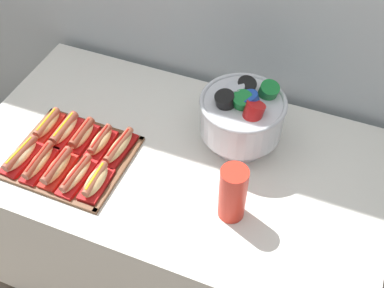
# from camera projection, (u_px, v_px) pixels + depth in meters

# --- Properties ---
(ground_plane) EXTENTS (10.00, 10.00, 0.00)m
(ground_plane) POSITION_uv_depth(u_px,v_px,m) (180.00, 261.00, 2.32)
(ground_plane) COLOR #7A6B5B
(buffet_table) EXTENTS (1.51, 0.84, 0.77)m
(buffet_table) POSITION_uv_depth(u_px,v_px,m) (178.00, 213.00, 2.02)
(buffet_table) COLOR white
(buffet_table) RESTS_ON ground_plane
(serving_tray) EXTENTS (0.41, 0.36, 0.01)m
(serving_tray) POSITION_uv_depth(u_px,v_px,m) (72.00, 157.00, 1.74)
(serving_tray) COLOR brown
(serving_tray) RESTS_ON buffet_table
(hot_dog_0) EXTENTS (0.08, 0.18, 0.06)m
(hot_dog_0) POSITION_uv_depth(u_px,v_px,m) (21.00, 156.00, 1.71)
(hot_dog_0) COLOR red
(hot_dog_0) RESTS_ON serving_tray
(hot_dog_1) EXTENTS (0.06, 0.18, 0.06)m
(hot_dog_1) POSITION_uv_depth(u_px,v_px,m) (39.00, 162.00, 1.69)
(hot_dog_1) COLOR red
(hot_dog_1) RESTS_ON serving_tray
(hot_dog_2) EXTENTS (0.06, 0.17, 0.06)m
(hot_dog_2) POSITION_uv_depth(u_px,v_px,m) (57.00, 168.00, 1.67)
(hot_dog_2) COLOR red
(hot_dog_2) RESTS_ON serving_tray
(hot_dog_3) EXTENTS (0.07, 0.18, 0.06)m
(hot_dog_3) POSITION_uv_depth(u_px,v_px,m) (77.00, 175.00, 1.65)
(hot_dog_3) COLOR red
(hot_dog_3) RESTS_ON serving_tray
(hot_dog_4) EXTENTS (0.07, 0.15, 0.06)m
(hot_dog_4) POSITION_uv_depth(u_px,v_px,m) (96.00, 182.00, 1.63)
(hot_dog_4) COLOR red
(hot_dog_4) RESTS_ON serving_tray
(hot_dog_5) EXTENTS (0.06, 0.16, 0.06)m
(hot_dog_5) POSITION_uv_depth(u_px,v_px,m) (48.00, 125.00, 1.81)
(hot_dog_5) COLOR red
(hot_dog_5) RESTS_ON serving_tray
(hot_dog_6) EXTENTS (0.07, 0.17, 0.06)m
(hot_dog_6) POSITION_uv_depth(u_px,v_px,m) (65.00, 130.00, 1.79)
(hot_dog_6) COLOR red
(hot_dog_6) RESTS_ON serving_tray
(hot_dog_7) EXTENTS (0.06, 0.15, 0.06)m
(hot_dog_7) POSITION_uv_depth(u_px,v_px,m) (82.00, 135.00, 1.77)
(hot_dog_7) COLOR red
(hot_dog_7) RESTS_ON serving_tray
(hot_dog_8) EXTENTS (0.06, 0.15, 0.06)m
(hot_dog_8) POSITION_uv_depth(u_px,v_px,m) (101.00, 142.00, 1.75)
(hot_dog_8) COLOR #B21414
(hot_dog_8) RESTS_ON serving_tray
(hot_dog_9) EXTENTS (0.07, 0.18, 0.06)m
(hot_dog_9) POSITION_uv_depth(u_px,v_px,m) (119.00, 148.00, 1.73)
(hot_dog_9) COLOR #B21414
(hot_dog_9) RESTS_ON serving_tray
(punch_bowl) EXTENTS (0.30, 0.30, 0.26)m
(punch_bowl) POSITION_uv_depth(u_px,v_px,m) (242.00, 114.00, 1.68)
(punch_bowl) COLOR silver
(punch_bowl) RESTS_ON buffet_table
(cup_stack) EXTENTS (0.09, 0.09, 0.21)m
(cup_stack) POSITION_uv_depth(u_px,v_px,m) (233.00, 193.00, 1.51)
(cup_stack) COLOR red
(cup_stack) RESTS_ON buffet_table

